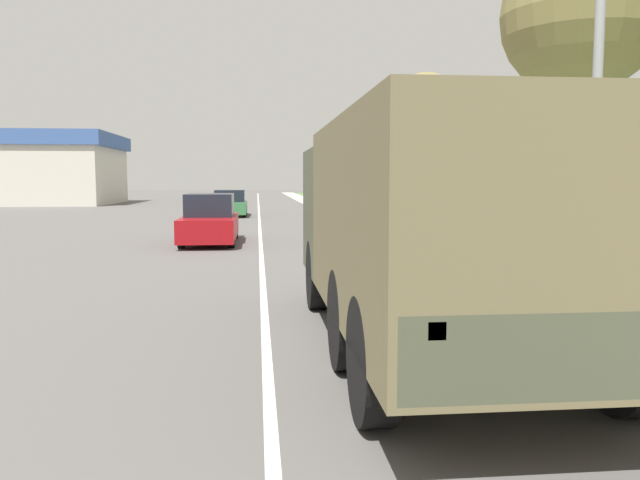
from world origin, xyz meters
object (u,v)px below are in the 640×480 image
Objects in this scene: military_truck at (431,222)px; car_nearest_ahead at (210,221)px; pickup_truck at (590,229)px; car_second_ahead at (230,204)px; lamp_post at (583,49)px.

military_truck is 13.98m from car_nearest_ahead.
car_nearest_ahead is 0.86× the size of pickup_truck.
car_second_ahead is at bearing 90.03° from car_nearest_ahead.
lamp_post is at bearing 25.94° from military_truck.
military_truck is at bearing -82.77° from car_second_ahead.
car_nearest_ahead is 1.01× the size of car_second_ahead.
military_truck is 9.48m from pickup_truck.
car_nearest_ahead is 0.74× the size of lamp_post.
pickup_truck is 7.64m from lamp_post.
car_nearest_ahead is 15.55m from car_second_ahead.
car_second_ahead is 0.85× the size of pickup_truck.
pickup_truck is 0.87× the size of lamp_post.
lamp_post is at bearing -63.18° from car_nearest_ahead.
military_truck is 1.57× the size of car_second_ahead.
pickup_truck reaches higher than car_second_ahead.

